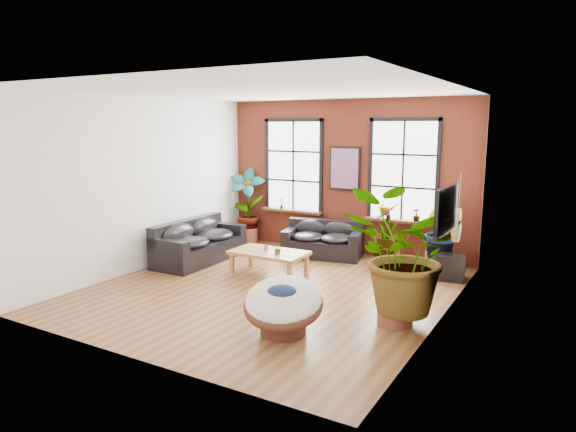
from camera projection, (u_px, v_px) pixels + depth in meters
name	position (u px, v px, depth m)	size (l,w,h in m)	color
room	(275.00, 192.00, 9.08)	(6.04, 6.54, 3.54)	brown
sofa_back	(323.00, 241.00, 11.53)	(1.86, 1.18, 0.79)	black
sofa_left	(198.00, 243.00, 11.14)	(0.99, 2.26, 0.88)	black
coffee_table	(269.00, 254.00, 10.09)	(1.48, 0.85, 0.57)	olive
papasan_chair	(283.00, 304.00, 7.21)	(1.43, 1.44, 0.85)	#522A1D
poster	(345.00, 169.00, 11.63)	(0.74, 0.06, 0.98)	black
tv_wall_unit	(449.00, 214.00, 8.05)	(0.13, 1.86, 1.20)	black
media_box	(449.00, 267.00, 9.82)	(0.65, 0.57, 0.49)	black
pot_back_left	(248.00, 235.00, 12.94)	(0.59, 0.59, 0.36)	brown
pot_back_right	(439.00, 262.00, 10.35)	(0.66, 0.66, 0.39)	brown
pot_right_wall	(395.00, 312.00, 7.59)	(0.60, 0.60, 0.39)	brown
pot_mid	(388.00, 257.00, 10.77)	(0.60, 0.60, 0.37)	brown
floor_plant_back_left	(247.00, 202.00, 12.83)	(0.91, 0.62, 1.73)	#2C5015
floor_plant_back_right	(440.00, 230.00, 10.23)	(0.78, 0.63, 1.42)	#2C5015
floor_plant_right_wall	(400.00, 254.00, 7.43)	(1.64, 1.42, 1.82)	#2C5015
floor_plant_mid	(387.00, 231.00, 10.67)	(0.68, 0.68, 1.21)	#2C5015
table_plant	(278.00, 249.00, 9.81)	(0.20, 0.18, 0.23)	#2C5015
sill_plant_left	(281.00, 203.00, 12.56)	(0.14, 0.10, 0.27)	#2C5015
sill_plant_right	(416.00, 215.00, 10.91)	(0.15, 0.15, 0.27)	#2C5015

